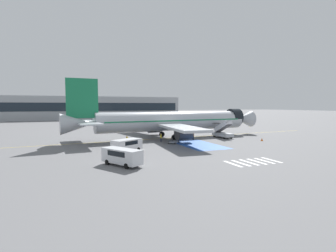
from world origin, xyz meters
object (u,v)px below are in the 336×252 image
object	(u,v)px
service_van_0	(122,155)
airliner	(172,121)
ground_crew_2	(161,137)
service_van_1	(127,144)
traffic_cone_0	(262,139)
boarding_stairs_forward	(223,133)
fuel_tanker	(123,124)
baggage_cart	(174,142)
terminal_building	(94,108)
ground_crew_1	(193,135)
ground_crew_0	(127,140)

from	to	relation	value
service_van_0	airliner	bearing A→B (deg)	-155.93
airliner	ground_crew_2	size ratio (longest dim) A/B	27.40
ground_crew_2	service_van_1	bearing A→B (deg)	-32.27
ground_crew_2	traffic_cone_0	size ratio (longest dim) A/B	2.95
boarding_stairs_forward	service_van_0	world-z (taller)	boarding_stairs_forward
fuel_tanker	service_van_1	distance (m)	38.92
baggage_cart	service_van_1	bearing A→B (deg)	-106.72
boarding_stairs_forward	baggage_cart	bearing A→B (deg)	-168.30
service_van_1	terminal_building	distance (m)	99.39
boarding_stairs_forward	traffic_cone_0	xyz separation A→B (m)	(4.56, -6.97, -0.70)
baggage_cart	traffic_cone_0	xyz separation A→B (m)	(17.64, -3.36, 0.02)
airliner	fuel_tanker	bearing A→B (deg)	-171.77
boarding_stairs_forward	terminal_building	size ratio (longest dim) A/B	0.06
ground_crew_2	traffic_cone_0	bearing A→B (deg)	86.03
service_van_1	traffic_cone_0	distance (m)	27.89
terminal_building	ground_crew_1	bearing A→B (deg)	-83.77
airliner	boarding_stairs_forward	bearing A→B (deg)	65.39
service_van_1	ground_crew_1	distance (m)	18.34
fuel_tanker	ground_crew_2	world-z (taller)	fuel_tanker
boarding_stairs_forward	fuel_tanker	world-z (taller)	boarding_stairs_forward
airliner	service_van_1	bearing A→B (deg)	-47.88
traffic_cone_0	fuel_tanker	bearing A→B (deg)	119.35
boarding_stairs_forward	ground_crew_2	world-z (taller)	boarding_stairs_forward
airliner	ground_crew_0	xyz separation A→B (m)	(-11.25, -6.08, -2.72)
terminal_building	fuel_tanker	bearing A→B (deg)	-88.48
service_van_0	terminal_building	bearing A→B (deg)	-125.17
service_van_0	terminal_building	xyz separation A→B (m)	(8.62, 107.61, 4.50)
airliner	baggage_cart	distance (m)	8.72
ground_crew_1	ground_crew_2	xyz separation A→B (m)	(-7.32, -0.72, 0.02)
ground_crew_1	ground_crew_2	bearing A→B (deg)	33.72
baggage_cart	ground_crew_0	distance (m)	8.59
airliner	ground_crew_2	xyz separation A→B (m)	(-4.36, -4.92, -2.70)
ground_crew_2	baggage_cart	bearing A→B (deg)	43.97
airliner	traffic_cone_0	bearing A→B (deg)	49.99
airliner	service_van_1	xyz separation A→B (m)	(-12.94, -13.33, -2.46)
baggage_cart	ground_crew_0	xyz separation A→B (m)	(-8.44, 1.45, 0.66)
airliner	ground_crew_0	world-z (taller)	airliner
service_van_0	ground_crew_1	bearing A→B (deg)	-166.86
baggage_cart	traffic_cone_0	size ratio (longest dim) A/B	5.28
fuel_tanker	baggage_cart	bearing A→B (deg)	4.86
fuel_tanker	terminal_building	bearing A→B (deg)	-177.95
boarding_stairs_forward	terminal_building	xyz separation A→B (m)	(-17.14, 89.69, 4.73)
boarding_stairs_forward	baggage_cart	distance (m)	13.59
ground_crew_0	ground_crew_1	size ratio (longest dim) A/B	1.00
airliner	ground_crew_1	xyz separation A→B (m)	(2.96, -4.20, -2.72)
airliner	traffic_cone_0	world-z (taller)	airliner
service_van_1	airliner	bearing A→B (deg)	-74.26
service_van_1	service_van_0	bearing A→B (deg)	133.23
airliner	baggage_cart	size ratio (longest dim) A/B	15.29
boarding_stairs_forward	terminal_building	distance (m)	91.43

